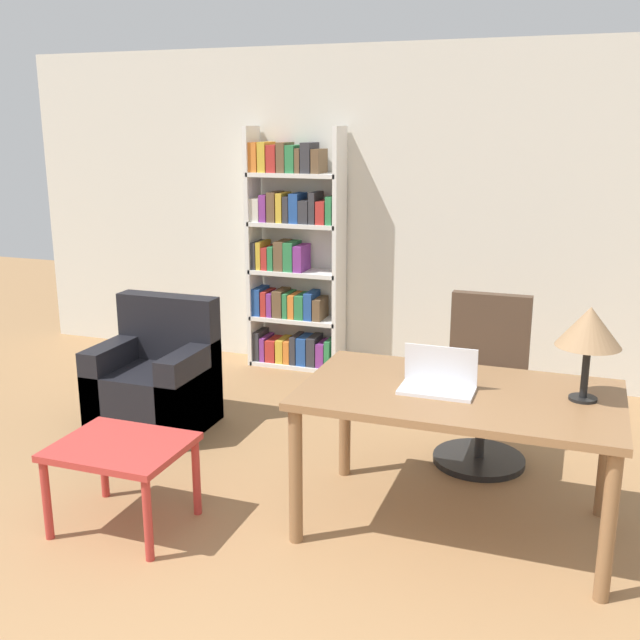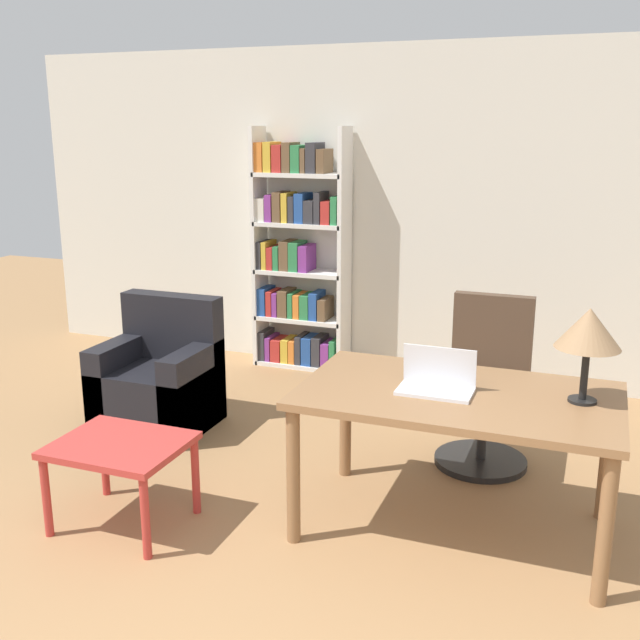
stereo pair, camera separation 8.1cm
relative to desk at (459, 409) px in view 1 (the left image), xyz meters
name	(u,v)px [view 1 (the left image)]	position (x,y,z in m)	size (l,w,h in m)	color
wall_back	(460,217)	(-0.44, 2.47, 0.68)	(8.00, 0.06, 2.70)	silver
desk	(459,409)	(0.00, 0.00, 0.00)	(1.59, 0.93, 0.76)	olive
laptop	(438,381)	(-0.11, -0.03, 0.14)	(0.37, 0.21, 0.22)	silver
table_lamp	(589,328)	(0.59, 0.08, 0.46)	(0.31, 0.31, 0.47)	black
office_chair	(484,390)	(0.02, 0.92, -0.21)	(0.57, 0.57, 1.05)	black
side_table_blue	(121,455)	(-1.64, -0.57, -0.27)	(0.67, 0.55, 0.47)	#B2332D
armchair	(156,384)	(-2.22, 0.68, -0.36)	(0.75, 0.65, 0.90)	black
bookshelf	(292,259)	(-1.82, 2.28, 0.29)	(0.82, 0.28, 2.06)	white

